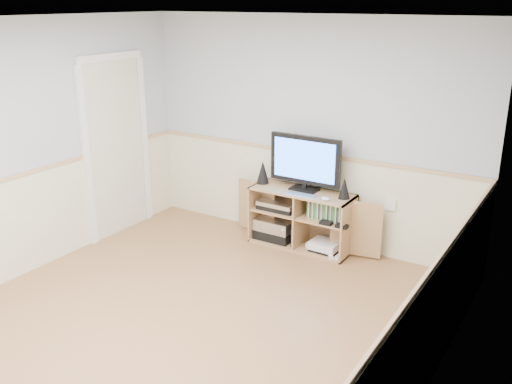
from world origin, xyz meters
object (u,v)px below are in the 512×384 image
keyboard (301,195)px  game_consoles (324,246)px  media_cabinet (304,217)px  monitor (305,161)px

keyboard → game_consoles: bearing=23.0°
media_cabinet → keyboard: size_ratio=5.57×
monitor → keyboard: size_ratio=2.56×
media_cabinet → game_consoles: bearing=-12.4°
media_cabinet → game_consoles: 0.40m
keyboard → monitor: bearing=102.0°
monitor → game_consoles: monitor is taller
keyboard → game_consoles: keyboard is taller
media_cabinet → keyboard: bearing=-73.4°
media_cabinet → monitor: 0.65m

